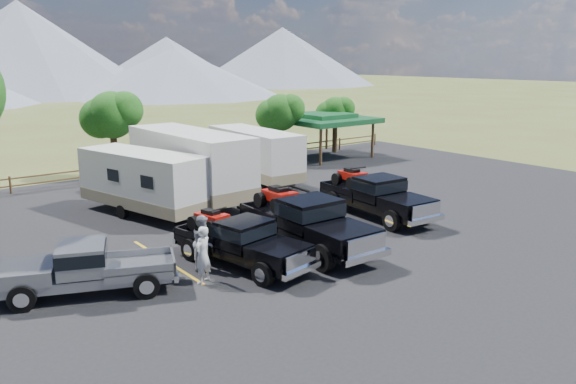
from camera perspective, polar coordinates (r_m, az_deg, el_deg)
ground at (r=20.99m, az=7.71°, el=-6.56°), size 320.00×320.00×0.00m
asphalt_lot at (r=23.06m, az=2.39°, el=-4.54°), size 44.00×34.00×0.04m
stall_lines at (r=23.79m, az=0.83°, el=-3.90°), size 12.12×5.50×0.01m
tree_ne_a at (r=38.66m, az=-0.82°, el=8.05°), size 3.11×2.92×4.76m
tree_ne_b at (r=43.28m, az=4.79°, el=8.12°), size 2.77×2.59×4.27m
tree_north at (r=35.08m, az=-17.52°, el=7.45°), size 3.46×3.24×5.25m
rail_fence at (r=36.64m, az=-10.98°, el=2.96°), size 36.12×0.12×1.00m
pavilion at (r=41.25m, az=3.70°, el=7.40°), size 6.20×6.20×3.22m
rig_left at (r=19.72m, az=-4.90°, el=-4.94°), size 2.81×5.81×1.86m
rig_center at (r=21.34m, az=1.80°, el=-2.97°), size 2.50×6.70×2.22m
rig_right at (r=25.95m, az=8.84°, el=-0.28°), size 2.59×6.39×2.09m
trailer_left at (r=26.59m, az=-14.53°, el=0.96°), size 3.84×8.47×2.95m
trailer_center at (r=28.57m, az=-9.88°, el=2.71°), size 2.93×10.26×3.56m
trailer_right at (r=32.58m, az=-3.41°, el=3.74°), size 2.69×8.85×3.07m
pickup_silver at (r=18.40m, az=-19.68°, el=-7.26°), size 5.66×3.65×1.62m
person_a at (r=18.32m, az=-8.67°, el=-6.33°), size 0.81×0.68×1.90m
person_b at (r=19.54m, az=-8.60°, el=-5.05°), size 1.15×1.17×1.90m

